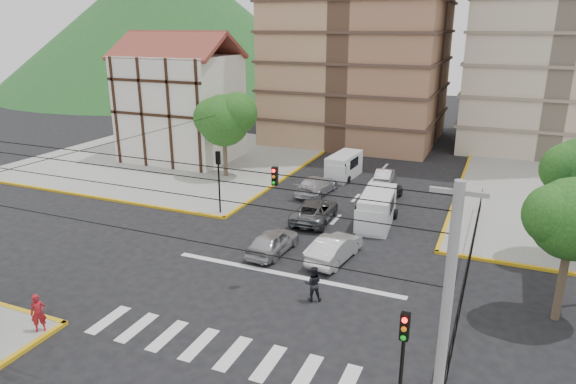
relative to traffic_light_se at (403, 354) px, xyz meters
The scene contains 23 objects.
ground 11.46m from the traffic_light_se, 135.00° to the left, with size 160.00×160.00×0.00m, color black.
sidewalk_nw 39.43m from the traffic_light_se, 135.00° to the left, with size 26.00×26.00×0.15m, color gray.
crosswalk_stripes 8.59m from the traffic_light_se, 167.01° to the left, with size 12.00×2.40×0.01m, color silver.
stop_line 12.31m from the traffic_light_se, 130.91° to the left, with size 13.00×0.40×0.01m, color silver.
tudor_building 38.67m from the traffic_light_se, 133.95° to the left, with size 10.80×8.05×12.23m.
distant_hill 100.57m from the traffic_light_se, 128.91° to the left, with size 70.00×70.00×28.00m, color #20551C.
park_fence 12.74m from the traffic_light_se, 84.43° to the left, with size 0.10×22.50×1.66m, color black, non-canonical shape.
tree_park_a 11.30m from the traffic_light_se, 61.72° to the left, with size 4.41×3.60×6.83m.
tree_tudor 30.98m from the traffic_light_se, 129.60° to the left, with size 5.39×4.40×7.43m.
traffic_light_se is the anchor object (origin of this frame).
traffic_light_nw 22.06m from the traffic_light_se, 135.00° to the left, with size 0.28×0.22×4.40m.
traffic_light_hanging 10.09m from the traffic_light_se, 143.53° to the left, with size 18.00×9.12×0.92m.
utility_pole_se 2.37m from the traffic_light_se, 45.00° to the right, with size 1.40×0.28×9.00m.
van_right_lane 18.58m from the traffic_light_se, 105.84° to the left, with size 2.34×5.06×2.21m.
van_left_lane 29.47m from the traffic_light_se, 110.56° to the left, with size 2.15×4.75×2.09m.
car_silver_front_left 14.92m from the traffic_light_se, 130.31° to the left, with size 1.71×4.24×1.45m, color #A7A6AB.
car_white_front_right 13.31m from the traffic_light_se, 116.82° to the left, with size 1.57×4.50×1.48m, color silver.
car_grey_mid_left 19.51m from the traffic_light_se, 118.01° to the left, with size 2.33×5.06×1.41m, color #595D61.
car_silver_rear_left 25.19m from the traffic_light_se, 115.87° to the left, with size 1.99×4.89×1.42m, color silver.
car_darkgrey_mid_right 23.90m from the traffic_light_se, 103.70° to the left, with size 1.74×4.32×1.47m, color #262628.
car_white_rear_right 28.54m from the traffic_light_se, 103.66° to the left, with size 1.30×3.72×1.23m, color silver.
pedestrian_sw_corner 15.44m from the traffic_light_se, behind, with size 0.63×0.41×1.72m, color #A41922.
pedestrian_crosswalk 9.23m from the traffic_light_se, 127.88° to the left, with size 0.86×0.67×1.77m, color black.
Camera 1 is at (9.79, -21.45, 12.70)m, focal length 32.00 mm.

